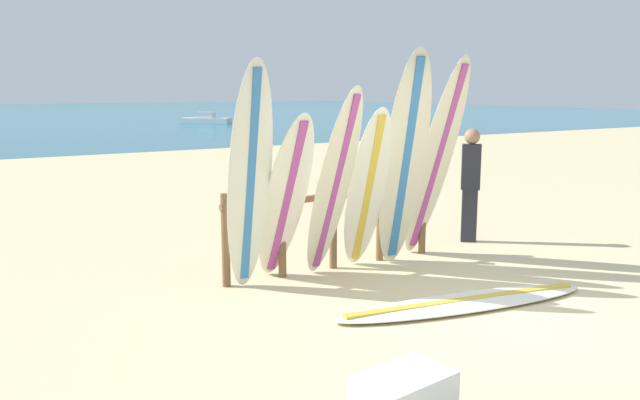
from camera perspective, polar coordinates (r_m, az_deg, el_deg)
The scene contains 11 objects.
ground_plane at distance 6.30m, azimuth 16.67°, elevation -10.40°, with size 120.00×120.00×0.00m, color beige.
surfboard_rack at distance 7.69m, azimuth 1.18°, elevation -1.52°, with size 2.87×0.09×1.02m.
surfboard_leaning_far_left at distance 6.71m, azimuth -6.19°, elevation 1.92°, with size 0.52×0.63×2.44m.
surfboard_leaning_left at distance 7.01m, azimuth -3.05°, elevation 0.11°, with size 0.53×0.97×1.91m.
surfboard_leaning_center_left at distance 7.16m, azimuth 1.24°, elevation 1.40°, with size 0.59×0.87×2.17m.
surfboard_leaning_center at distance 7.52m, azimuth 4.16°, elevation 0.90°, with size 0.63×0.88×1.95m.
surfboard_leaning_center_right at distance 7.65m, azimuth 7.44°, elevation 3.44°, with size 0.66×0.73×2.59m.
surfboard_leaning_right at distance 8.11m, azimuth 10.14°, elevation 3.49°, with size 0.51×1.00×2.53m.
surfboard_lying_on_sand at distance 6.67m, azimuth 12.55°, elevation -8.77°, with size 2.89×1.03×0.08m.
beachgoer_standing at distance 9.25m, azimuth 13.07°, elevation 1.72°, with size 0.30×0.29×1.59m.
small_boat_offshore at distance 40.96m, azimuth -9.99°, elevation 6.97°, with size 2.79×2.80×0.71m.
Camera 1 is at (-4.49, -3.86, 2.12)m, focal length 36.46 mm.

